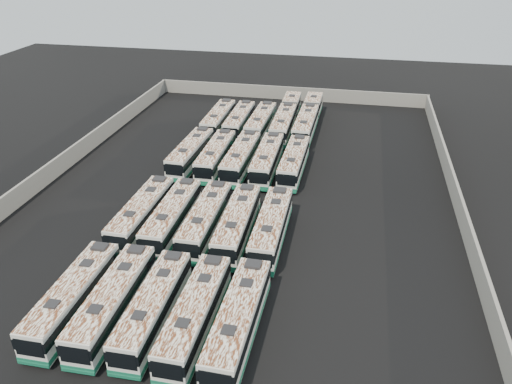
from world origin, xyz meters
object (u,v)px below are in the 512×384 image
at_px(bus_front_far_right, 238,320).
at_px(bus_midback_left, 216,156).
at_px(bus_midfront_far_left, 142,214).
at_px(bus_back_right, 286,117).
at_px(bus_midfront_far_right, 271,227).
at_px(bus_midback_center, 241,158).
at_px(bus_midfront_center, 206,220).
at_px(bus_back_far_left, 219,119).
at_px(bus_midback_far_left, 191,153).
at_px(bus_back_center, 261,123).
at_px(bus_front_far_left, 74,297).
at_px(bus_front_left, 113,301).
at_px(bus_midback_right, 267,160).
at_px(bus_midfront_left, 172,216).
at_px(bus_front_center, 154,307).
at_px(bus_back_left, 239,121).
at_px(bus_midback_far_right, 294,162).
at_px(bus_midfront_right, 237,224).
at_px(bus_back_far_right, 308,118).
at_px(bus_front_right, 195,314).

xyz_separation_m(bus_front_far_right, bus_midback_left, (-9.32, 27.17, -0.03)).
relative_size(bus_midfront_far_left, bus_back_right, 0.64).
bearing_deg(bus_midfront_far_right, bus_midback_center, 112.87).
height_order(bus_midfront_center, bus_back_far_left, bus_midfront_center).
xyz_separation_m(bus_midback_far_left, bus_back_center, (6.25, 12.16, 0.02)).
bearing_deg(bus_back_right, bus_front_far_left, -103.35).
bearing_deg(bus_front_left, bus_midback_center, 82.02).
bearing_deg(bus_midback_right, bus_midfront_left, -114.19).
height_order(bus_front_far_left, bus_front_center, bus_front_far_left).
bearing_deg(bus_back_center, bus_front_far_left, -98.38).
height_order(bus_midfront_left, bus_back_left, bus_midfront_left).
bearing_deg(bus_front_far_right, bus_midback_far_right, 90.51).
bearing_deg(bus_midback_far_right, bus_front_far_right, -89.51).
height_order(bus_midfront_right, bus_back_far_right, bus_back_far_right).
height_order(bus_midfront_far_right, bus_midback_far_left, bus_midfront_far_right).
distance_m(bus_midfront_right, bus_midback_center, 14.93).
xyz_separation_m(bus_midback_far_left, bus_midback_right, (9.44, -0.10, 0.01)).
relative_size(bus_midfront_left, bus_back_right, 0.64).
bearing_deg(bus_midfront_left, bus_back_right, 77.50).
height_order(bus_midback_center, bus_back_center, bus_midback_center).
height_order(bus_midfront_far_left, bus_midback_left, bus_midfront_far_left).
bearing_deg(bus_midfront_left, bus_front_left, -90.51).
height_order(bus_front_center, bus_midback_left, bus_midback_left).
relative_size(bus_midback_left, bus_midback_center, 0.98).
distance_m(bus_back_center, bus_back_right, 4.36).
distance_m(bus_front_left, bus_front_right, 6.28).
distance_m(bus_front_right, bus_back_left, 40.10).
bearing_deg(bus_midfront_center, bus_front_center, -91.13).
xyz_separation_m(bus_front_left, bus_back_left, (0.02, 39.55, -0.03)).
xyz_separation_m(bus_midback_right, bus_back_far_right, (3.13, 15.45, 0.02)).
xyz_separation_m(bus_front_far_right, bus_back_far_right, (0.04, 42.67, 0.00)).
xyz_separation_m(bus_front_center, bus_back_right, (3.20, 42.32, 0.05)).
height_order(bus_midfront_far_left, bus_back_right, same).
height_order(bus_midback_far_right, bus_back_right, bus_back_right).
bearing_deg(bus_back_far_right, bus_back_right, -175.75).
bearing_deg(bus_midfront_left, bus_front_center, -76.41).
bearing_deg(bus_midback_left, bus_midfront_far_right, -58.11).
xyz_separation_m(bus_front_left, bus_front_right, (6.28, -0.06, -0.02)).
bearing_deg(bus_front_left, bus_back_left, 88.78).
distance_m(bus_midfront_left, bus_back_right, 30.62).
height_order(bus_front_far_right, bus_back_center, bus_front_far_right).
relative_size(bus_front_left, bus_midback_left, 1.01).
distance_m(bus_front_far_right, bus_midback_far_left, 30.06).
bearing_deg(bus_back_center, bus_front_far_right, -80.34).
bearing_deg(bus_midfront_far_right, bus_midback_left, 122.18).
height_order(bus_midfront_center, bus_back_left, bus_midfront_center).
bearing_deg(bus_midback_far_left, bus_midback_right, 0.83).
xyz_separation_m(bus_midback_center, bus_back_far_left, (-6.25, 12.60, -0.03)).
bearing_deg(bus_front_far_left, bus_midfront_far_right, 44.24).
bearing_deg(bus_midback_left, bus_midback_right, -0.28).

